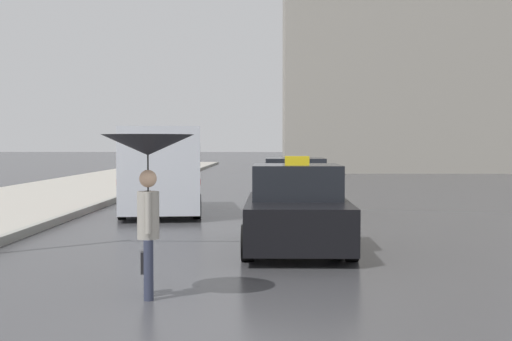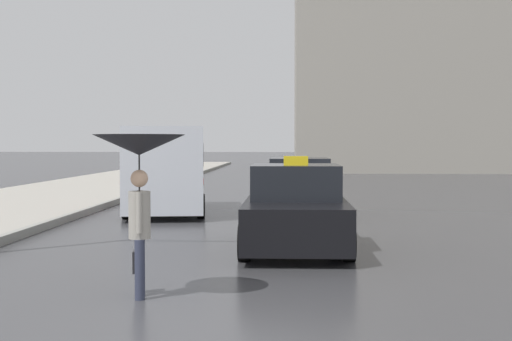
{
  "view_description": "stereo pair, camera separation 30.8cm",
  "coord_description": "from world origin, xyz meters",
  "px_view_note": "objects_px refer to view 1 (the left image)",
  "views": [
    {
      "loc": [
        0.65,
        -6.98,
        1.93
      ],
      "look_at": [
        0.33,
        6.89,
        1.4
      ],
      "focal_mm": 50.0,
      "sensor_mm": 36.0,
      "label": 1
    },
    {
      "loc": [
        0.95,
        -6.97,
        1.93
      ],
      "look_at": [
        0.33,
        6.89,
        1.4
      ],
      "focal_mm": 50.0,
      "sensor_mm": 36.0,
      "label": 2
    }
  ],
  "objects_px": {
    "pedestrian_with_umbrella": "(148,162)",
    "traffic_light": "(4,7)",
    "ambulance_van": "(161,166)",
    "taxi": "(297,211)",
    "sedan_red": "(295,189)"
  },
  "relations": [
    {
      "from": "sedan_red",
      "to": "pedestrian_with_umbrella",
      "type": "bearing_deg",
      "value": 78.46
    },
    {
      "from": "ambulance_van",
      "to": "traffic_light",
      "type": "height_order",
      "value": "traffic_light"
    },
    {
      "from": "sedan_red",
      "to": "traffic_light",
      "type": "relative_size",
      "value": 0.81
    },
    {
      "from": "pedestrian_with_umbrella",
      "to": "traffic_light",
      "type": "distance_m",
      "value": 4.58
    },
    {
      "from": "taxi",
      "to": "ambulance_van",
      "type": "xyz_separation_m",
      "value": [
        -3.54,
        6.72,
        0.61
      ]
    },
    {
      "from": "taxi",
      "to": "traffic_light",
      "type": "relative_size",
      "value": 0.69
    },
    {
      "from": "pedestrian_with_umbrella",
      "to": "ambulance_van",
      "type": "bearing_deg",
      "value": -1.72
    },
    {
      "from": "traffic_light",
      "to": "ambulance_van",
      "type": "bearing_deg",
      "value": 81.37
    },
    {
      "from": "taxi",
      "to": "ambulance_van",
      "type": "distance_m",
      "value": 7.62
    },
    {
      "from": "sedan_red",
      "to": "pedestrian_with_umbrella",
      "type": "xyz_separation_m",
      "value": [
        -2.16,
        -10.57,
        1.02
      ]
    },
    {
      "from": "ambulance_van",
      "to": "pedestrian_with_umbrella",
      "type": "height_order",
      "value": "ambulance_van"
    },
    {
      "from": "ambulance_van",
      "to": "traffic_light",
      "type": "bearing_deg",
      "value": 73.66
    },
    {
      "from": "ambulance_van",
      "to": "pedestrian_with_umbrella",
      "type": "xyz_separation_m",
      "value": [
        1.55,
        -10.89,
        0.4
      ]
    },
    {
      "from": "pedestrian_with_umbrella",
      "to": "traffic_light",
      "type": "relative_size",
      "value": 0.34
    },
    {
      "from": "ambulance_van",
      "to": "taxi",
      "type": "bearing_deg",
      "value": 110.05
    }
  ]
}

